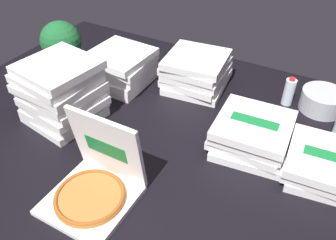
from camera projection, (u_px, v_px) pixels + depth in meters
ground_plane at (166, 153)px, 1.94m from camera, size 3.20×2.40×0.02m
open_pizza_box at (95, 184)px, 1.64m from camera, size 0.39×0.40×0.42m
pizza_stack_right_near at (120, 67)px, 2.42m from camera, size 0.42×0.42×0.24m
pizza_stack_left_near at (328, 166)px, 1.75m from camera, size 0.44×0.45×0.15m
pizza_stack_right_far at (252, 134)px, 1.90m from camera, size 0.43×0.43×0.20m
pizza_stack_center_near at (196, 72)px, 2.38m from camera, size 0.44×0.44×0.24m
pizza_stack_right_mid at (62, 93)px, 2.05m from camera, size 0.47×0.46×0.39m
ice_bucket at (322, 101)px, 2.20m from camera, size 0.27×0.27×0.13m
water_bottle_1 at (289, 92)px, 2.24m from camera, size 0.07×0.07×0.20m
potted_plant at (62, 46)px, 2.48m from camera, size 0.29×0.29×0.39m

